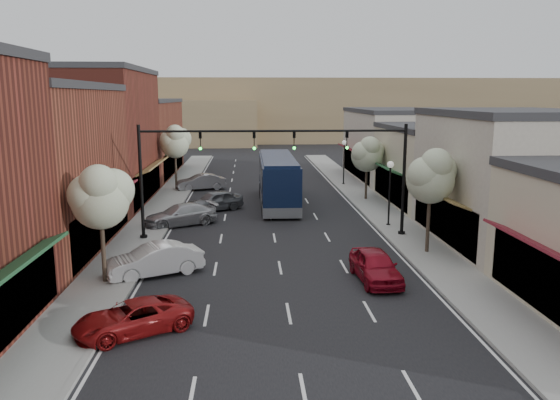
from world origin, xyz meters
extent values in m
plane|color=black|center=(0.00, 0.00, 0.00)|extent=(160.00, 160.00, 0.00)
cube|color=gray|center=(-8.40, 18.50, 0.07)|extent=(2.80, 73.00, 0.15)
cube|color=gray|center=(8.40, 18.50, 0.07)|extent=(2.80, 73.00, 0.15)
cube|color=gray|center=(-7.00, 18.50, 0.07)|extent=(0.25, 73.00, 0.17)
cube|color=gray|center=(7.00, 18.50, 0.07)|extent=(0.25, 73.00, 0.17)
cube|color=#1C4828|center=(-9.30, -8.00, 3.10)|extent=(1.07, 9.80, 0.49)
cube|color=brown|center=(-14.30, 6.00, 4.50)|extent=(9.00, 14.00, 9.00)
cube|color=#2D2D30|center=(-14.30, 6.00, 9.20)|extent=(9.20, 14.10, 0.40)
cube|color=black|center=(-10.10, 6.00, 1.60)|extent=(0.60, 11.90, 2.60)
cube|color=maroon|center=(-9.30, 6.00, 3.10)|extent=(1.07, 9.80, 0.49)
cube|color=maroon|center=(-14.30, 20.00, 5.25)|extent=(9.00, 14.00, 10.50)
cube|color=#2D2D30|center=(-14.30, 20.00, 10.70)|extent=(9.20, 14.10, 0.40)
cube|color=black|center=(-10.10, 20.00, 1.60)|extent=(0.60, 11.90, 2.60)
cube|color=olive|center=(-9.30, 20.00, 3.10)|extent=(1.07, 9.80, 0.49)
cube|color=brown|center=(-14.30, 36.00, 4.00)|extent=(9.00, 18.00, 8.00)
cube|color=#2D2D30|center=(-14.30, 36.00, 8.20)|extent=(9.20, 18.10, 0.40)
cube|color=black|center=(-10.10, 36.00, 1.60)|extent=(0.60, 15.30, 2.60)
cube|color=#1C4828|center=(-9.30, 36.00, 3.10)|extent=(1.07, 12.60, 0.49)
cube|color=maroon|center=(9.30, -6.00, 3.10)|extent=(1.07, 8.40, 0.49)
cube|color=#B6AD9C|center=(13.80, 6.00, 3.75)|extent=(8.00, 12.00, 7.50)
cube|color=#2D2D30|center=(13.80, 6.00, 7.70)|extent=(8.20, 12.10, 0.40)
cube|color=black|center=(10.10, 6.00, 1.60)|extent=(0.60, 10.20, 2.60)
cube|color=olive|center=(9.30, 6.00, 3.10)|extent=(1.07, 8.40, 0.49)
cube|color=#BAB194|center=(13.80, 18.00, 3.00)|extent=(8.00, 12.00, 6.00)
cube|color=#2D2D30|center=(13.80, 18.00, 6.20)|extent=(8.20, 12.10, 0.40)
cube|color=black|center=(10.10, 18.00, 1.60)|extent=(0.60, 10.20, 2.60)
cube|color=#1C4828|center=(9.30, 18.00, 3.10)|extent=(1.07, 8.40, 0.49)
cube|color=#B6AD9C|center=(13.80, 32.00, 3.50)|extent=(8.00, 16.00, 7.00)
cube|color=#2D2D30|center=(13.80, 32.00, 7.20)|extent=(8.20, 16.10, 0.40)
cube|color=black|center=(10.10, 32.00, 1.60)|extent=(0.60, 13.60, 2.60)
cube|color=maroon|center=(9.30, 32.00, 3.10)|extent=(1.07, 11.20, 0.49)
cube|color=#7A6647|center=(0.00, 90.00, 6.00)|extent=(120.00, 30.00, 12.00)
cube|color=#7A6647|center=(-25.00, 78.00, 4.00)|extent=(50.00, 20.00, 8.00)
cylinder|color=black|center=(8.00, 8.00, 0.15)|extent=(0.44, 0.44, 0.30)
cylinder|color=black|center=(8.00, 8.00, 3.50)|extent=(0.20, 0.20, 7.00)
cylinder|color=black|center=(4.00, 8.00, 6.60)|extent=(8.00, 0.14, 0.14)
imported|color=black|center=(4.40, 8.00, 6.00)|extent=(0.18, 0.46, 1.10)
sphere|color=#19E533|center=(4.40, 7.88, 5.58)|extent=(0.18, 0.18, 0.18)
imported|color=black|center=(1.20, 8.00, 6.00)|extent=(0.18, 0.46, 1.10)
sphere|color=#19E533|center=(1.20, 7.88, 5.58)|extent=(0.18, 0.18, 0.18)
cylinder|color=black|center=(-8.00, 8.00, 0.15)|extent=(0.44, 0.44, 0.30)
cylinder|color=black|center=(-8.00, 8.00, 3.50)|extent=(0.20, 0.20, 7.00)
cylinder|color=black|center=(-4.00, 8.00, 6.60)|extent=(8.00, 0.14, 0.14)
imported|color=black|center=(-4.40, 8.00, 6.00)|extent=(0.18, 0.46, 1.10)
sphere|color=#19E533|center=(-4.40, 7.88, 5.58)|extent=(0.18, 0.18, 0.18)
imported|color=black|center=(-1.20, 8.00, 6.00)|extent=(0.18, 0.46, 1.10)
sphere|color=#19E533|center=(-1.20, 7.88, 5.58)|extent=(0.18, 0.18, 0.18)
cylinder|color=#47382B|center=(8.30, 4.00, 1.86)|extent=(0.20, 0.20, 3.71)
sphere|color=#A9B98E|center=(8.30, 4.00, 4.18)|extent=(2.60, 2.60, 2.60)
sphere|color=#A9B98E|center=(8.80, 4.30, 4.64)|extent=(2.00, 2.00, 2.00)
sphere|color=#A9B98E|center=(7.90, 3.70, 4.52)|extent=(1.90, 1.90, 1.90)
sphere|color=#A9B98E|center=(8.40, 3.50, 5.10)|extent=(1.70, 1.70, 1.70)
cylinder|color=#47382B|center=(8.30, 20.00, 1.66)|extent=(0.20, 0.20, 3.33)
sphere|color=#A9B98E|center=(8.30, 20.00, 3.74)|extent=(2.60, 2.60, 2.60)
sphere|color=#A9B98E|center=(8.80, 20.30, 4.16)|extent=(2.00, 2.00, 2.00)
sphere|color=#A9B98E|center=(7.90, 19.70, 4.06)|extent=(1.90, 1.90, 1.90)
sphere|color=#A9B98E|center=(8.40, 19.50, 4.58)|extent=(1.70, 1.70, 1.70)
cylinder|color=#47382B|center=(-8.30, 0.00, 1.76)|extent=(0.20, 0.20, 3.52)
sphere|color=#A9B98E|center=(-8.30, 0.00, 3.96)|extent=(2.60, 2.60, 2.60)
sphere|color=#A9B98E|center=(-7.80, 0.30, 4.40)|extent=(2.00, 2.00, 2.00)
sphere|color=#A9B98E|center=(-8.70, -0.30, 4.29)|extent=(1.90, 1.90, 1.90)
sphere|color=#A9B98E|center=(-8.20, -0.50, 4.84)|extent=(1.70, 1.70, 1.70)
cylinder|color=#47382B|center=(-8.30, 26.00, 1.92)|extent=(0.20, 0.20, 3.84)
sphere|color=#A9B98E|center=(-8.30, 26.00, 4.32)|extent=(2.60, 2.60, 2.60)
sphere|color=#A9B98E|center=(-7.80, 26.30, 4.80)|extent=(2.00, 2.00, 2.00)
sphere|color=#A9B98E|center=(-8.70, 25.70, 4.68)|extent=(1.90, 1.90, 1.90)
sphere|color=#A9B98E|center=(-8.20, 25.50, 5.28)|extent=(1.70, 1.70, 1.70)
cylinder|color=black|center=(7.80, 10.50, 0.10)|extent=(0.28, 0.28, 0.20)
cylinder|color=black|center=(7.80, 10.50, 2.00)|extent=(0.12, 0.12, 4.00)
sphere|color=white|center=(7.80, 10.50, 4.22)|extent=(0.44, 0.44, 0.44)
cylinder|color=black|center=(7.80, 28.00, 0.10)|extent=(0.28, 0.28, 0.20)
cylinder|color=black|center=(7.80, 28.00, 2.00)|extent=(0.12, 0.12, 4.00)
sphere|color=white|center=(7.80, 28.00, 4.22)|extent=(0.44, 0.44, 0.44)
cube|color=#0D1937|center=(0.80, 18.84, 2.08)|extent=(2.76, 12.70, 3.25)
cube|color=#595B60|center=(0.80, 18.84, 0.58)|extent=(2.78, 12.72, 0.74)
cube|color=black|center=(0.80, 18.84, 2.54)|extent=(2.82, 11.69, 1.16)
cube|color=#0D1937|center=(0.80, 18.84, 3.75)|extent=(2.54, 12.20, 0.26)
cube|color=black|center=(0.79, 12.54, 2.75)|extent=(2.20, 0.08, 1.27)
cylinder|color=black|center=(-0.45, 14.40, 0.55)|extent=(0.34, 1.10, 1.10)
cylinder|color=black|center=(2.05, 14.39, 0.55)|extent=(0.34, 1.10, 1.10)
cylinder|color=black|center=(-0.45, 22.86, 0.55)|extent=(0.34, 1.10, 1.10)
cylinder|color=black|center=(2.05, 22.86, 0.55)|extent=(0.34, 1.10, 1.10)
cylinder|color=black|center=(-0.45, 21.38, 0.55)|extent=(0.34, 1.10, 1.10)
cylinder|color=black|center=(2.05, 21.38, 0.55)|extent=(0.34, 1.10, 1.10)
imported|color=maroon|center=(4.39, -0.28, 0.75)|extent=(2.05, 4.51, 1.50)
imported|color=maroon|center=(-5.88, -5.52, 0.60)|extent=(4.75, 3.87, 1.20)
imported|color=white|center=(-6.20, 1.17, 0.77)|extent=(4.93, 3.53, 1.54)
imported|color=#A6A7AC|center=(-6.20, 11.74, 0.72)|extent=(5.36, 4.06, 1.45)
imported|color=#5A5E62|center=(-4.20, 16.46, 0.77)|extent=(4.77, 3.98, 1.54)
imported|color=#9E9EA3|center=(-6.03, 26.10, 0.75)|extent=(4.80, 2.79, 1.49)
camera|label=1|loc=(-1.56, -24.74, 8.62)|focal=35.00mm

